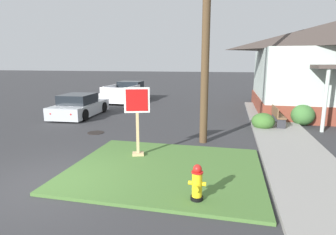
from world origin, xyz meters
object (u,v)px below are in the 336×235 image
object	(u,v)px
parked_sedan_silver	(80,106)
street_bench	(277,115)
manhole_cover	(96,133)
fire_hydrant	(197,183)
pickup_truck_white	(128,93)
stop_sign	(137,122)

from	to	relation	value
parked_sedan_silver	street_bench	size ratio (longest dim) A/B	2.69
manhole_cover	parked_sedan_silver	distance (m)	4.27
fire_hydrant	manhole_cover	world-z (taller)	fire_hydrant
manhole_cover	pickup_truck_white	size ratio (longest dim) A/B	0.13
fire_hydrant	parked_sedan_silver	size ratio (longest dim) A/B	0.19
fire_hydrant	street_bench	distance (m)	8.29
fire_hydrant	manhole_cover	size ratio (longest dim) A/B	1.14
stop_sign	street_bench	world-z (taller)	stop_sign
parked_sedan_silver	manhole_cover	bearing A→B (deg)	-50.83
manhole_cover	pickup_truck_white	distance (m)	9.99
fire_hydrant	manhole_cover	bearing A→B (deg)	134.95
stop_sign	street_bench	size ratio (longest dim) A/B	1.40
stop_sign	pickup_truck_white	size ratio (longest dim) A/B	0.40
stop_sign	street_bench	distance (m)	7.32
pickup_truck_white	street_bench	xyz separation A→B (m)	(10.04, -6.89, -0.03)
manhole_cover	pickup_truck_white	bearing A→B (deg)	103.22
manhole_cover	stop_sign	bearing A→B (deg)	-42.21
manhole_cover	pickup_truck_white	world-z (taller)	pickup_truck_white
fire_hydrant	stop_sign	bearing A→B (deg)	131.67
manhole_cover	street_bench	bearing A→B (deg)	19.92
fire_hydrant	street_bench	bearing A→B (deg)	70.48
stop_sign	street_bench	xyz separation A→B (m)	(4.95, 5.36, -0.57)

